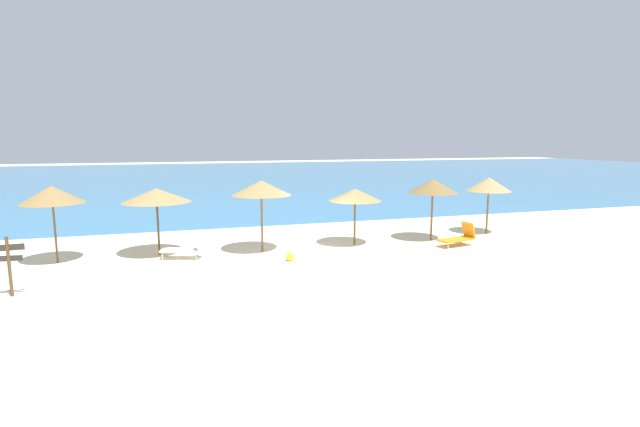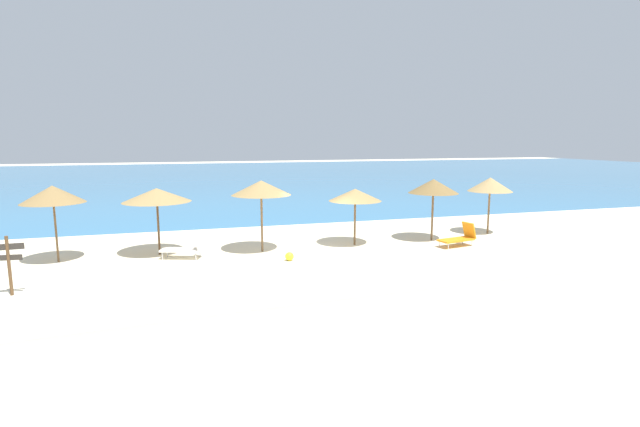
{
  "view_description": "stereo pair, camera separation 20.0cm",
  "coord_description": "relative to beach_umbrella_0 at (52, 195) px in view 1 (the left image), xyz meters",
  "views": [
    {
      "loc": [
        -5.26,
        -16.64,
        4.43
      ],
      "look_at": [
        0.37,
        1.67,
        1.42
      ],
      "focal_mm": 26.66,
      "sensor_mm": 36.0,
      "label": 1
    },
    {
      "loc": [
        -5.07,
        -16.7,
        4.43
      ],
      "look_at": [
        0.37,
        1.67,
        1.42
      ],
      "focal_mm": 26.66,
      "sensor_mm": 36.0,
      "label": 2
    }
  ],
  "objects": [
    {
      "name": "beach_umbrella_1",
      "position": [
        3.5,
        0.13,
        -0.16
      ],
      "size": [
        2.56,
        2.56,
        2.58
      ],
      "color": "brown",
      "rests_on": "ground_plane"
    },
    {
      "name": "beach_umbrella_3",
      "position": [
        11.36,
        -0.42,
        -0.35
      ],
      "size": [
        2.21,
        2.21,
        2.38
      ],
      "color": "brown",
      "rests_on": "ground_plane"
    },
    {
      "name": "beach_ball",
      "position": [
        8.12,
        -2.23,
        -2.32
      ],
      "size": [
        0.32,
        0.32,
        0.32
      ],
      "primitive_type": "sphere",
      "color": "yellow",
      "rests_on": "ground_plane"
    },
    {
      "name": "sea_water",
      "position": [
        9.44,
        38.03,
        -2.47
      ],
      "size": [
        160.0,
        66.16,
        0.01
      ],
      "primitive_type": "cube",
      "color": "teal",
      "rests_on": "ground_plane"
    },
    {
      "name": "beach_umbrella_2",
      "position": [
        7.41,
        -0.49,
        0.07
      ],
      "size": [
        2.33,
        2.33,
        2.84
      ],
      "color": "brown",
      "rests_on": "ground_plane"
    },
    {
      "name": "beach_umbrella_4",
      "position": [
        14.97,
        -0.5,
        -0.08
      ],
      "size": [
        2.17,
        2.17,
        2.71
      ],
      "color": "brown",
      "rests_on": "ground_plane"
    },
    {
      "name": "lounge_chair_1",
      "position": [
        15.48,
        -1.89,
        -2.1
      ],
      "size": [
        1.71,
        0.94,
        0.97
      ],
      "rotation": [
        0.0,
        0.0,
        1.77
      ],
      "color": "orange",
      "rests_on": "ground_plane"
    },
    {
      "name": "lounge_chair_0",
      "position": [
        4.5,
        -0.83,
        -2.05
      ],
      "size": [
        1.64,
        1.08,
        1.03
      ],
      "rotation": [
        0.0,
        0.0,
        1.24
      ],
      "color": "white",
      "rests_on": "ground_plane"
    },
    {
      "name": "beach_umbrella_0",
      "position": [
        0.0,
        0.0,
        0.0
      ],
      "size": [
        2.18,
        2.18,
        2.8
      ],
      "color": "brown",
      "rests_on": "ground_plane"
    },
    {
      "name": "wooden_signpost",
      "position": [
        -0.39,
        -3.79,
        -1.44
      ],
      "size": [
        0.84,
        0.1,
        1.73
      ],
      "rotation": [
        0.0,
        0.0,
        0.07
      ],
      "color": "brown",
      "rests_on": "ground_plane"
    },
    {
      "name": "ground_plane",
      "position": [
        9.44,
        -2.15,
        -2.48
      ],
      "size": [
        160.0,
        160.0,
        0.0
      ],
      "primitive_type": "plane",
      "color": "beige"
    },
    {
      "name": "beach_umbrella_5",
      "position": [
        18.27,
        0.07,
        -0.15
      ],
      "size": [
        2.05,
        2.05,
        2.66
      ],
      "color": "brown",
      "rests_on": "ground_plane"
    }
  ]
}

